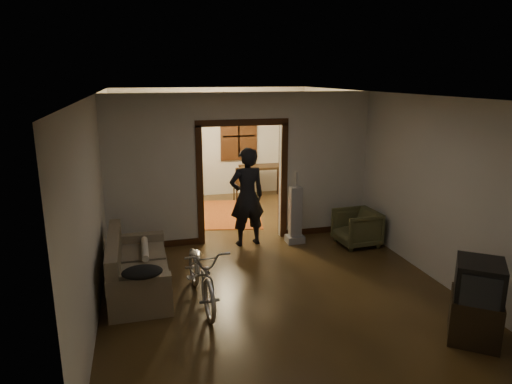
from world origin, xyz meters
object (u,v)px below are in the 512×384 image
object	(u,v)px
sofa	(139,263)
person	(247,197)
desk	(262,182)
armchair	(357,228)
locker	(159,166)
bicycle	(202,272)

from	to	relation	value
sofa	person	xyz separation A→B (m)	(1.98, 1.46, 0.50)
person	desk	distance (m)	3.44
armchair	locker	world-z (taller)	locker
person	sofa	bearing A→B (deg)	28.88
person	desk	world-z (taller)	person
person	locker	world-z (taller)	locker
armchair	locker	xyz separation A→B (m)	(-3.38, 3.89, 0.60)
person	desk	xyz separation A→B (m)	(1.16, 3.20, -0.51)
locker	desk	xyz separation A→B (m)	(2.58, -0.14, -0.52)
locker	desk	world-z (taller)	locker
bicycle	armchair	size ratio (longest dim) A/B	2.29
person	armchair	bearing A→B (deg)	156.70
bicycle	armchair	bearing A→B (deg)	22.07
armchair	desk	world-z (taller)	desk
sofa	person	bearing A→B (deg)	35.92
locker	armchair	bearing A→B (deg)	-29.27
person	desk	size ratio (longest dim) A/B	1.65
armchair	locker	size ratio (longest dim) A/B	0.39
sofa	armchair	bearing A→B (deg)	12.42
bicycle	person	xyz separation A→B (m)	(1.14, 2.05, 0.48)
sofa	armchair	distance (m)	4.05
sofa	desk	world-z (taller)	sofa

